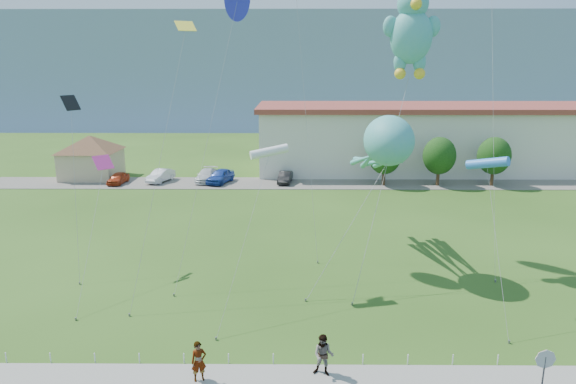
% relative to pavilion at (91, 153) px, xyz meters
% --- Properties ---
extents(ground, '(160.00, 160.00, 0.00)m').
position_rel_pavilion_xyz_m(ground, '(24.00, -38.00, -3.02)').
color(ground, '#2A4C15').
rests_on(ground, ground).
extents(sidewalk, '(80.00, 2.50, 0.10)m').
position_rel_pavilion_xyz_m(sidewalk, '(24.00, -40.75, -2.97)').
color(sidewalk, gray).
rests_on(sidewalk, ground).
extents(parking_strip, '(70.00, 6.00, 0.06)m').
position_rel_pavilion_xyz_m(parking_strip, '(24.00, -3.00, -2.99)').
color(parking_strip, '#59544C').
rests_on(parking_strip, ground).
extents(hill_ridge, '(160.00, 50.00, 25.00)m').
position_rel_pavilion_xyz_m(hill_ridge, '(24.00, 82.00, 9.48)').
color(hill_ridge, '#728E9D').
rests_on(hill_ridge, ground).
extents(pavilion, '(9.20, 9.20, 5.00)m').
position_rel_pavilion_xyz_m(pavilion, '(0.00, 0.00, 0.00)').
color(pavilion, tan).
rests_on(pavilion, ground).
extents(warehouse, '(61.00, 15.00, 8.20)m').
position_rel_pavilion_xyz_m(warehouse, '(50.00, 6.00, 1.10)').
color(warehouse, beige).
rests_on(warehouse, ground).
extents(stop_sign, '(0.80, 0.07, 2.50)m').
position_rel_pavilion_xyz_m(stop_sign, '(33.50, -42.21, -1.15)').
color(stop_sign, slate).
rests_on(stop_sign, ground).
extents(rope_fence, '(26.05, 0.05, 0.50)m').
position_rel_pavilion_xyz_m(rope_fence, '(24.00, -39.30, -2.77)').
color(rope_fence, white).
rests_on(rope_fence, ground).
extents(tree_near, '(3.60, 3.60, 5.47)m').
position_rel_pavilion_xyz_m(tree_near, '(34.00, -4.00, 0.36)').
color(tree_near, '#3F2B19').
rests_on(tree_near, ground).
extents(tree_mid, '(3.60, 3.60, 5.47)m').
position_rel_pavilion_xyz_m(tree_mid, '(40.00, -4.00, 0.36)').
color(tree_mid, '#3F2B19').
rests_on(tree_mid, ground).
extents(tree_far, '(3.60, 3.60, 5.47)m').
position_rel_pavilion_xyz_m(tree_far, '(46.00, -4.00, 0.36)').
color(tree_far, '#3F2B19').
rests_on(tree_far, ground).
extents(pedestrian_left, '(0.74, 0.62, 1.75)m').
position_rel_pavilion_xyz_m(pedestrian_left, '(19.94, -40.68, -2.05)').
color(pedestrian_left, gray).
rests_on(pedestrian_left, sidewalk).
extents(pedestrian_right, '(1.04, 0.90, 1.84)m').
position_rel_pavilion_xyz_m(pedestrian_right, '(25.18, -40.25, -2.00)').
color(pedestrian_right, gray).
rests_on(pedestrian_right, sidewalk).
extents(parked_car_red, '(1.81, 3.81, 1.26)m').
position_rel_pavilion_xyz_m(parked_car_red, '(4.19, -3.41, -2.33)').
color(parked_car_red, '#B53816').
rests_on(parked_car_red, parking_strip).
extents(parked_car_silver, '(2.67, 4.51, 1.41)m').
position_rel_pavilion_xyz_m(parked_car_silver, '(8.73, -2.40, -2.26)').
color(parked_car_silver, silver).
rests_on(parked_car_silver, parking_strip).
extents(parked_car_white, '(2.25, 4.90, 1.39)m').
position_rel_pavilion_xyz_m(parked_car_white, '(13.98, -2.18, -2.27)').
color(parked_car_white, silver).
rests_on(parked_car_white, parking_strip).
extents(parked_car_blue, '(3.16, 4.94, 1.57)m').
position_rel_pavilion_xyz_m(parked_car_blue, '(15.68, -2.91, -2.18)').
color(parked_car_blue, '#1B3B97').
rests_on(parked_car_blue, parking_strip).
extents(parked_car_black, '(1.78, 3.99, 1.27)m').
position_rel_pavilion_xyz_m(parked_car_black, '(23.03, -2.87, -2.33)').
color(parked_car_black, black).
rests_on(parked_car_black, parking_strip).
extents(octopus_kite, '(6.79, 11.66, 10.05)m').
position_rel_pavilion_xyz_m(octopus_kite, '(29.79, -27.05, 4.77)').
color(octopus_kite, teal).
rests_on(octopus_kite, ground).
extents(teddy_bear_kite, '(6.01, 8.82, 17.92)m').
position_rel_pavilion_xyz_m(teddy_bear_kite, '(31.34, -25.88, 12.17)').
color(teddy_bear_kite, teal).
rests_on(teddy_bear_kite, ground).
extents(small_kite_white, '(2.66, 7.71, 8.64)m').
position_rel_pavilion_xyz_m(small_kite_white, '(22.48, -30.80, 5.11)').
color(small_kite_white, white).
rests_on(small_kite_white, ground).
extents(small_kite_cyan, '(0.53, 5.36, 8.46)m').
position_rel_pavilion_xyz_m(small_kite_cyan, '(34.04, -33.32, 4.94)').
color(small_kite_cyan, '#2F79D6').
rests_on(small_kite_cyan, ground).
extents(small_kite_blue, '(4.19, 8.57, 17.89)m').
position_rel_pavilion_xyz_m(small_kite_blue, '(20.15, -24.75, 13.76)').
color(small_kite_blue, '#2A28E5').
rests_on(small_kite_blue, ground).
extents(small_kite_pink, '(1.36, 8.21, 7.46)m').
position_rel_pavilion_xyz_m(small_kite_pink, '(11.90, -28.62, 3.28)').
color(small_kite_pink, '#D32E89').
rests_on(small_kite_pink, ground).
extents(small_kite_black, '(2.20, 5.47, 11.06)m').
position_rel_pavilion_xyz_m(small_kite_black, '(9.53, -26.57, 6.44)').
color(small_kite_black, black).
rests_on(small_kite_black, ground).
extents(small_kite_yellow, '(3.01, 7.59, 15.69)m').
position_rel_pavilion_xyz_m(small_kite_yellow, '(17.17, -28.91, 10.19)').
color(small_kite_yellow, yellow).
rests_on(small_kite_yellow, ground).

